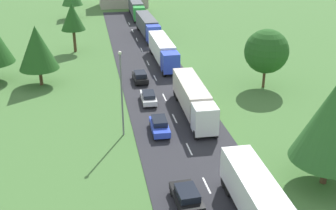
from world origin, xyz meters
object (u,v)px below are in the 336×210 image
at_px(truck_fourth, 148,25).
at_px(truck_fifth, 136,8).
at_px(truck_second, 193,98).
at_px(car_third, 160,125).
at_px(tree_elm, 72,17).
at_px(car_second, 187,196).
at_px(tree_ash, 266,51).
at_px(tree_lime, 37,48).
at_px(truck_lead, 260,203).
at_px(car_fourth, 148,97).
at_px(tree_maple, 334,120).
at_px(truck_third, 163,50).
at_px(car_fifth, 140,77).
at_px(lamppost_second, 122,90).

relative_size(truck_fourth, truck_fifth, 1.03).
height_order(truck_second, car_third, truck_second).
bearing_deg(tree_elm, car_third, -74.40).
bearing_deg(car_second, tree_elm, 101.30).
xyz_separation_m(tree_ash, tree_lime, (-29.61, 6.59, 0.24)).
distance_m(truck_fourth, tree_elm, 16.20).
xyz_separation_m(truck_lead, car_fourth, (-4.58, 24.22, -1.26)).
relative_size(truck_lead, truck_second, 0.93).
height_order(car_second, tree_maple, tree_maple).
bearing_deg(truck_fifth, truck_lead, -90.10).
bearing_deg(truck_lead, car_third, 105.86).
distance_m(truck_third, car_third, 23.91).
distance_m(truck_second, truck_fifth, 54.87).
distance_m(truck_fifth, car_fifth, 43.39).
bearing_deg(car_fifth, truck_lead, -81.67).
bearing_deg(lamppost_second, car_third, -3.87).
distance_m(car_second, lamppost_second, 14.16).
distance_m(car_fourth, tree_maple, 23.98).
height_order(truck_second, tree_ash, tree_ash).
bearing_deg(truck_fifth, tree_ash, -76.66).
distance_m(truck_fifth, tree_maple, 70.98).
distance_m(truck_lead, truck_third, 39.59).
bearing_deg(tree_ash, tree_lime, 167.46).
bearing_deg(truck_second, tree_lime, 143.43).
distance_m(car_second, tree_lime, 33.05).
height_order(truck_third, car_third, truck_third).
bearing_deg(car_second, lamppost_second, 106.25).
bearing_deg(car_fifth, car_third, -89.84).
relative_size(truck_second, truck_third, 0.95).
bearing_deg(car_fifth, tree_elm, 118.00).
xyz_separation_m(truck_fourth, tree_lime, (-18.15, -23.05, 3.06)).
bearing_deg(truck_fourth, truck_fifth, 89.78).
bearing_deg(truck_second, car_fourth, 136.56).
relative_size(truck_second, tree_lime, 1.60).
height_order(truck_second, tree_elm, tree_elm).
distance_m(truck_third, tree_ash, 17.49).
xyz_separation_m(truck_second, car_fifth, (-4.63, 11.76, -1.28)).
bearing_deg(truck_lead, car_fifth, 98.33).
height_order(truck_second, truck_fourth, truck_fourth).
xyz_separation_m(truck_second, truck_fourth, (0.07, 36.47, 0.08)).
xyz_separation_m(truck_fourth, tree_elm, (-13.71, -7.74, 3.79)).
height_order(truck_second, lamppost_second, lamppost_second).
distance_m(car_fifth, tree_ash, 17.40).
distance_m(truck_fourth, lamppost_second, 40.93).
height_order(car_fifth, tree_maple, tree_maple).
height_order(truck_third, car_second, truck_third).
height_order(car_fourth, lamppost_second, lamppost_second).
bearing_deg(tree_maple, tree_elm, 115.72).
bearing_deg(truck_fifth, lamppost_second, -98.33).
bearing_deg(car_second, tree_ash, 55.25).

